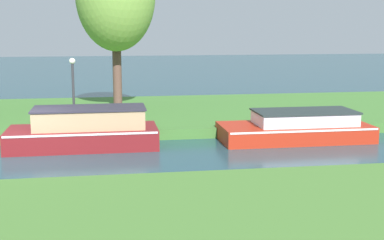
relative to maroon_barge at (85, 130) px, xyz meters
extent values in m
plane|color=#21444E|center=(-2.07, -1.20, -0.63)|extent=(120.00, 120.00, 0.00)
cube|color=#427631|center=(-2.07, 5.80, -0.43)|extent=(72.00, 10.00, 0.40)
cube|color=maroon|center=(-0.09, 0.00, -0.27)|extent=(5.32, 2.16, 0.73)
cube|color=white|center=(-0.09, 0.00, 0.05)|extent=(5.21, 2.19, 0.07)
cube|color=tan|center=(0.17, 0.00, 0.43)|extent=(3.89, 1.64, 0.68)
cube|color=#2E2A38|center=(0.17, 0.00, 0.80)|extent=(3.99, 1.73, 0.06)
cube|color=#B22815|center=(7.88, 0.00, -0.32)|extent=(5.72, 2.35, 0.62)
cube|color=white|center=(7.88, 0.00, -0.05)|extent=(5.61, 2.38, 0.07)
cube|color=white|center=(8.25, 0.00, 0.22)|extent=(3.75, 1.78, 0.47)
cube|color=#25302F|center=(8.25, 0.00, 0.49)|extent=(3.85, 1.88, 0.06)
cylinder|color=brown|center=(1.32, 6.53, 1.72)|extent=(0.42, 0.42, 3.90)
cylinder|color=#333338|center=(-0.49, 2.16, 1.00)|extent=(0.10, 0.10, 2.46)
sphere|color=white|center=(-0.49, 2.16, 2.35)|extent=(0.24, 0.24, 0.24)
camera|label=1|loc=(0.81, -19.32, 3.73)|focal=50.27mm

